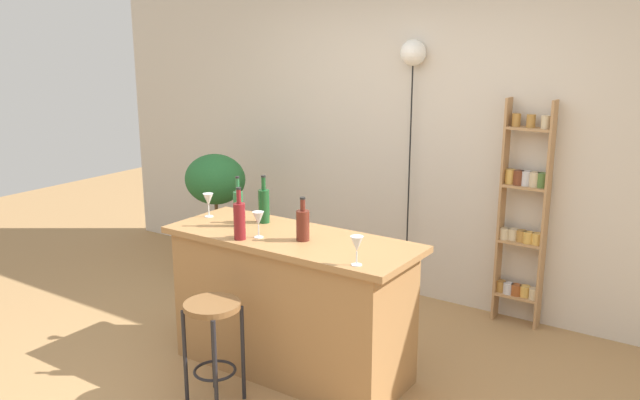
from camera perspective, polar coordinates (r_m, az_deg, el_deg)
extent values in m
plane|color=#A37A4C|center=(4.27, -4.87, -15.79)|extent=(12.00, 12.00, 0.00)
cube|color=beige|center=(5.41, 7.94, 6.28)|extent=(6.40, 0.10, 2.80)
cube|color=#9E7042|center=(4.29, -2.45, -9.15)|extent=(1.51, 0.58, 0.87)
cube|color=#9E7042|center=(4.13, -2.52, -3.37)|extent=(1.64, 0.63, 0.04)
cylinder|color=black|center=(4.03, -11.54, -13.21)|extent=(0.02, 0.02, 0.60)
cylinder|color=black|center=(3.88, -9.00, -14.23)|extent=(0.02, 0.02, 0.60)
cylinder|color=black|center=(4.18, -9.18, -12.06)|extent=(0.02, 0.02, 0.60)
cylinder|color=black|center=(4.03, -6.65, -12.97)|extent=(0.02, 0.02, 0.60)
torus|color=black|center=(4.07, -9.04, -14.30)|extent=(0.25, 0.25, 0.02)
cylinder|color=brown|center=(3.89, -9.28, -8.97)|extent=(0.33, 0.33, 0.03)
cube|color=tan|center=(5.09, 15.35, -0.99)|extent=(0.02, 0.12, 1.69)
cube|color=tan|center=(5.00, 18.83, -1.51)|extent=(0.02, 0.12, 1.69)
cube|color=tan|center=(5.24, 16.57, -7.93)|extent=(0.30, 0.12, 0.02)
cylinder|color=#AD7A38|center=(5.26, 15.30, -7.15)|extent=(0.08, 0.08, 0.08)
cylinder|color=silver|center=(5.23, 15.90, -7.32)|extent=(0.08, 0.08, 0.08)
cylinder|color=#994C23|center=(5.22, 16.53, -7.43)|extent=(0.08, 0.08, 0.08)
cylinder|color=gold|center=(5.21, 17.22, -7.51)|extent=(0.08, 0.08, 0.08)
cylinder|color=beige|center=(5.18, 17.96, -7.70)|extent=(0.08, 0.08, 0.08)
cube|color=tan|center=(5.10, 16.91, -3.53)|extent=(0.30, 0.12, 0.02)
cylinder|color=beige|center=(5.12, 15.59, -2.80)|extent=(0.07, 0.07, 0.08)
cylinder|color=beige|center=(5.11, 16.28, -2.85)|extent=(0.07, 0.07, 0.08)
cylinder|color=#AD7A38|center=(5.09, 16.97, -2.97)|extent=(0.07, 0.07, 0.08)
cylinder|color=gold|center=(5.07, 17.48, -3.10)|extent=(0.07, 0.07, 0.08)
cylinder|color=gold|center=(5.05, 18.16, -3.20)|extent=(0.07, 0.07, 0.08)
cube|color=tan|center=(4.99, 17.25, 1.08)|extent=(0.30, 0.12, 0.02)
cylinder|color=gold|center=(5.02, 16.06, 1.97)|extent=(0.07, 0.07, 0.11)
cylinder|color=brown|center=(4.99, 16.71, 1.85)|extent=(0.07, 0.07, 0.11)
cylinder|color=silver|center=(4.99, 17.30, 1.79)|extent=(0.07, 0.07, 0.11)
cylinder|color=beige|center=(4.97, 17.99, 1.70)|extent=(0.07, 0.07, 0.11)
cylinder|color=#4C7033|center=(4.96, 18.59, 1.63)|extent=(0.07, 0.07, 0.11)
cube|color=tan|center=(4.92, 17.61, 5.87)|extent=(0.30, 0.12, 0.02)
cylinder|color=#AD7A38|center=(4.94, 16.54, 6.62)|extent=(0.06, 0.06, 0.09)
cylinder|color=#AD7A38|center=(4.92, 17.71, 6.50)|extent=(0.06, 0.06, 0.09)
cylinder|color=beige|center=(4.88, 18.85, 6.36)|extent=(0.06, 0.06, 0.09)
cylinder|color=#2D2823|center=(5.95, -8.75, -5.06)|extent=(0.29, 0.29, 0.38)
cylinder|color=#A86B4C|center=(5.86, -8.85, -2.45)|extent=(0.29, 0.29, 0.19)
cylinder|color=brown|center=(5.81, -8.91, -0.81)|extent=(0.03, 0.03, 0.16)
ellipsoid|color=#23602D|center=(5.75, -9.02, 1.78)|extent=(0.54, 0.49, 0.43)
cylinder|color=#5B2319|center=(4.01, -1.49, -2.22)|extent=(0.08, 0.08, 0.19)
cylinder|color=#5B2319|center=(3.98, -1.50, -0.43)|extent=(0.03, 0.03, 0.07)
cylinder|color=black|center=(3.97, -1.51, 0.16)|extent=(0.03, 0.03, 0.01)
cylinder|color=#194C23|center=(4.40, -4.85, -0.54)|extent=(0.07, 0.07, 0.22)
cylinder|color=#194C23|center=(4.36, -4.89, 1.41)|extent=(0.03, 0.03, 0.09)
cylinder|color=black|center=(4.35, -4.90, 2.04)|extent=(0.03, 0.03, 0.01)
cylinder|color=maroon|center=(4.06, -6.94, -1.84)|extent=(0.07, 0.07, 0.23)
cylinder|color=maroon|center=(4.02, -7.01, 0.30)|extent=(0.03, 0.03, 0.09)
cylinder|color=black|center=(4.01, -7.03, 1.00)|extent=(0.03, 0.03, 0.01)
cylinder|color=#236638|center=(4.33, -7.05, -0.77)|extent=(0.06, 0.06, 0.23)
cylinder|color=#236638|center=(4.30, -7.11, 1.29)|extent=(0.02, 0.02, 0.09)
cylinder|color=black|center=(4.28, -7.13, 1.96)|extent=(0.03, 0.03, 0.01)
cylinder|color=silver|center=(4.61, -9.54, -1.40)|extent=(0.06, 0.06, 0.00)
cylinder|color=silver|center=(4.60, -9.56, -0.92)|extent=(0.01, 0.01, 0.07)
cone|color=silver|center=(4.58, -9.60, 0.04)|extent=(0.07, 0.07, 0.08)
cylinder|color=silver|center=(3.62, 3.16, -5.58)|extent=(0.06, 0.06, 0.00)
cylinder|color=silver|center=(3.61, 3.17, -4.99)|extent=(0.01, 0.01, 0.07)
cone|color=silver|center=(3.59, 3.19, -3.78)|extent=(0.07, 0.07, 0.08)
cylinder|color=silver|center=(4.11, -5.30, -3.20)|extent=(0.06, 0.06, 0.00)
cylinder|color=silver|center=(4.10, -5.31, -2.67)|extent=(0.01, 0.01, 0.07)
cone|color=silver|center=(4.08, -5.34, -1.59)|extent=(0.07, 0.07, 0.08)
cylinder|color=black|center=(5.36, 7.67, 1.80)|extent=(0.01, 0.01, 1.99)
sphere|color=white|center=(5.24, 8.03, 12.46)|extent=(0.20, 0.20, 0.20)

